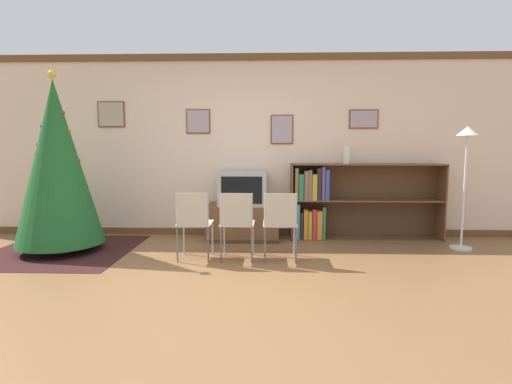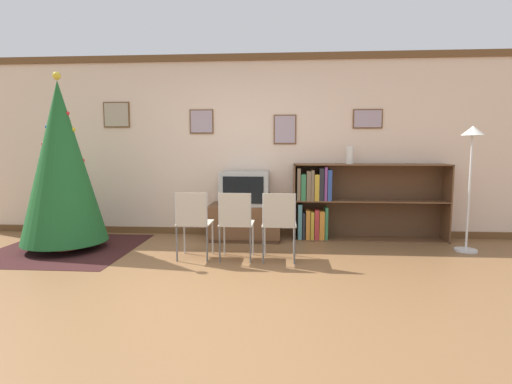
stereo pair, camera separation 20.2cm
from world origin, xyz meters
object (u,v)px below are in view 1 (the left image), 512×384
at_px(tv_console, 243,222).
at_px(bookshelf, 338,202).
at_px(television, 243,188).
at_px(folding_chair_center, 237,221).
at_px(christmas_tree, 57,163).
at_px(folding_chair_left, 194,221).
at_px(vase, 347,155).
at_px(folding_chair_right, 280,222).
at_px(standing_lamp, 466,155).

distance_m(tv_console, bookshelf, 1.42).
bearing_deg(television, folding_chair_center, -90.00).
distance_m(christmas_tree, folding_chair_left, 1.95).
height_order(television, bookshelf, bookshelf).
xyz_separation_m(folding_chair_left, vase, (2.00, 1.18, 0.76)).
xyz_separation_m(folding_chair_center, bookshelf, (1.38, 1.21, 0.07)).
xyz_separation_m(christmas_tree, folding_chair_center, (2.31, -0.36, -0.67)).
height_order(christmas_tree, tv_console, christmas_tree).
bearing_deg(folding_chair_right, folding_chair_left, 180.00).
xyz_separation_m(television, folding_chair_left, (-0.51, -1.09, -0.28)).
distance_m(tv_console, folding_chair_left, 1.22).
height_order(christmas_tree, folding_chair_right, christmas_tree).
xyz_separation_m(tv_console, folding_chair_right, (0.51, -1.09, 0.21)).
distance_m(television, folding_chair_right, 1.23).
height_order(folding_chair_left, bookshelf, bookshelf).
distance_m(folding_chair_center, vase, 2.05).
bearing_deg(folding_chair_right, tv_console, 115.01).
relative_size(christmas_tree, folding_chair_center, 2.78).
bearing_deg(tv_console, vase, 3.44).
bearing_deg(standing_lamp, television, 171.33).
bearing_deg(folding_chair_left, television, 64.94).
xyz_separation_m(folding_chair_right, vase, (0.98, 1.18, 0.76)).
distance_m(vase, standing_lamp, 1.53).
bearing_deg(standing_lamp, bookshelf, 159.88).
bearing_deg(folding_chair_left, standing_lamp, 10.64).
height_order(folding_chair_right, standing_lamp, standing_lamp).
xyz_separation_m(folding_chair_left, standing_lamp, (3.43, 0.64, 0.76)).
bearing_deg(folding_chair_right, television, 115.06).
height_order(folding_chair_left, vase, vase).
distance_m(folding_chair_center, bookshelf, 1.84).
xyz_separation_m(folding_chair_center, vase, (1.49, 1.18, 0.76)).
xyz_separation_m(tv_console, folding_chair_left, (-0.51, -1.09, 0.21)).
relative_size(folding_chair_center, folding_chair_right, 1.00).
relative_size(christmas_tree, television, 3.32).
xyz_separation_m(folding_chair_right, standing_lamp, (2.41, 0.64, 0.76)).
distance_m(folding_chair_left, standing_lamp, 3.57).
xyz_separation_m(christmas_tree, folding_chair_left, (1.80, -0.36, -0.67)).
bearing_deg(folding_chair_left, folding_chair_right, 0.00).
xyz_separation_m(bookshelf, standing_lamp, (1.54, -0.56, 0.69)).
bearing_deg(christmas_tree, standing_lamp, 3.16).
bearing_deg(standing_lamp, folding_chair_right, -165.03).
distance_m(folding_chair_center, folding_chair_right, 0.51).
relative_size(television, vase, 2.70).
xyz_separation_m(folding_chair_right, bookshelf, (0.87, 1.21, 0.07)).
distance_m(christmas_tree, folding_chair_center, 2.43).
relative_size(television, folding_chair_center, 0.84).
height_order(christmas_tree, bookshelf, christmas_tree).
bearing_deg(vase, standing_lamp, -20.60).
distance_m(christmas_tree, bookshelf, 3.83).
relative_size(television, folding_chair_left, 0.84).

